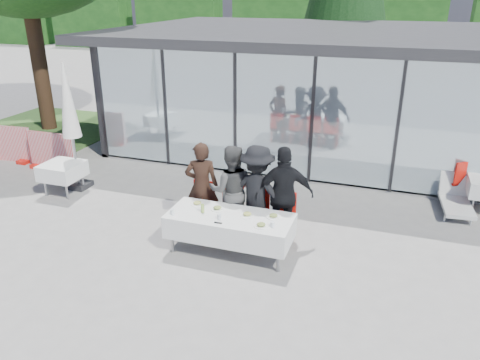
% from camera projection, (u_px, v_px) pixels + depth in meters
% --- Properties ---
extents(ground, '(90.00, 90.00, 0.00)m').
position_uv_depth(ground, '(210.00, 256.00, 8.52)').
color(ground, gray).
rests_on(ground, ground).
extents(pavilion, '(14.80, 8.80, 3.44)m').
position_uv_depth(pavilion, '(370.00, 73.00, 14.26)').
color(pavilion, gray).
rests_on(pavilion, ground).
extents(treeline, '(62.50, 2.00, 4.40)m').
position_uv_depth(treeline, '(334.00, 25.00, 32.80)').
color(treeline, '#153E13').
rests_on(treeline, ground).
extents(dining_table, '(2.26, 0.96, 0.75)m').
position_uv_depth(dining_table, '(230.00, 226.00, 8.45)').
color(dining_table, silver).
rests_on(dining_table, ground).
extents(diner_a, '(0.83, 0.83, 1.80)m').
position_uv_depth(diner_a, '(202.00, 186.00, 9.23)').
color(diner_a, black).
rests_on(diner_a, ground).
extents(diner_chair_a, '(0.44, 0.44, 0.97)m').
position_uv_depth(diner_chair_a, '(202.00, 203.00, 9.36)').
color(diner_chair_a, red).
rests_on(diner_chair_a, ground).
extents(diner_b, '(1.11, 1.11, 1.81)m').
position_uv_depth(diner_b, '(231.00, 190.00, 9.04)').
color(diner_b, '#494949').
rests_on(diner_b, ground).
extents(diner_chair_b, '(0.44, 0.44, 0.97)m').
position_uv_depth(diner_chair_b, '(231.00, 207.00, 9.18)').
color(diner_chair_b, red).
rests_on(diner_chair_b, ground).
extents(diner_c, '(1.32, 1.32, 1.86)m').
position_uv_depth(diner_c, '(257.00, 192.00, 8.87)').
color(diner_c, black).
rests_on(diner_c, ground).
extents(diner_chair_c, '(0.44, 0.44, 0.97)m').
position_uv_depth(diner_chair_c, '(257.00, 211.00, 9.02)').
color(diner_chair_c, red).
rests_on(diner_chair_c, ground).
extents(diner_d, '(1.42, 1.42, 1.89)m').
position_uv_depth(diner_d, '(284.00, 195.00, 8.71)').
color(diner_d, black).
rests_on(diner_d, ground).
extents(diner_chair_d, '(0.44, 0.44, 0.97)m').
position_uv_depth(diner_chair_d, '(283.00, 215.00, 8.86)').
color(diner_chair_d, red).
rests_on(diner_chair_d, ground).
extents(plate_a, '(0.25, 0.25, 0.07)m').
position_uv_depth(plate_a, '(197.00, 203.00, 8.77)').
color(plate_a, white).
rests_on(plate_a, dining_table).
extents(plate_b, '(0.25, 0.25, 0.07)m').
position_uv_depth(plate_b, '(217.00, 208.00, 8.58)').
color(plate_b, white).
rests_on(plate_b, dining_table).
extents(plate_c, '(0.25, 0.25, 0.07)m').
position_uv_depth(plate_c, '(247.00, 214.00, 8.34)').
color(plate_c, white).
rests_on(plate_c, dining_table).
extents(plate_d, '(0.25, 0.25, 0.07)m').
position_uv_depth(plate_d, '(273.00, 216.00, 8.28)').
color(plate_d, white).
rests_on(plate_d, dining_table).
extents(plate_extra, '(0.25, 0.25, 0.07)m').
position_uv_depth(plate_extra, '(261.00, 225.00, 7.97)').
color(plate_extra, white).
rests_on(plate_extra, dining_table).
extents(juice_bottle, '(0.06, 0.06, 0.16)m').
position_uv_depth(juice_bottle, '(203.00, 208.00, 8.45)').
color(juice_bottle, '#86AA46').
rests_on(juice_bottle, dining_table).
extents(drinking_glasses, '(1.90, 0.19, 0.10)m').
position_uv_depth(drinking_glasses, '(220.00, 218.00, 8.17)').
color(drinking_glasses, silver).
rests_on(drinking_glasses, dining_table).
extents(folded_eyeglasses, '(0.14, 0.03, 0.01)m').
position_uv_depth(folded_eyeglasses, '(218.00, 223.00, 8.09)').
color(folded_eyeglasses, black).
rests_on(folded_eyeglasses, dining_table).
extents(spare_table_left, '(0.86, 0.86, 0.74)m').
position_uv_depth(spare_table_left, '(62.00, 171.00, 10.96)').
color(spare_table_left, silver).
rests_on(spare_table_left, ground).
extents(spare_chair_b, '(0.61, 0.61, 0.97)m').
position_uv_depth(spare_chair_b, '(459.00, 179.00, 10.56)').
color(spare_chair_b, red).
rests_on(spare_chair_b, ground).
extents(market_umbrella, '(0.50, 0.50, 3.00)m').
position_uv_depth(market_umbrella, '(69.00, 109.00, 10.73)').
color(market_umbrella, black).
rests_on(market_umbrella, ground).
extents(lounger, '(0.71, 1.38, 0.72)m').
position_uv_depth(lounger, '(455.00, 198.00, 10.23)').
color(lounger, silver).
rests_on(lounger, ground).
extents(grass_patch, '(5.00, 5.00, 0.02)m').
position_uv_depth(grass_patch, '(50.00, 128.00, 16.32)').
color(grass_patch, '#385926').
rests_on(grass_patch, ground).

